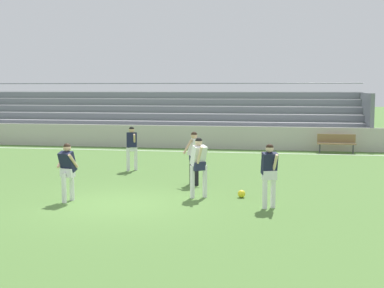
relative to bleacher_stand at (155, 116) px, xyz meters
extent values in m
plane|color=#517A38|center=(3.04, -16.33, -1.52)|extent=(160.00, 160.00, 0.00)
cube|color=white|center=(3.04, -4.27, -1.51)|extent=(44.00, 0.12, 0.01)
cube|color=#BCB7AD|center=(3.04, -2.86, -0.93)|extent=(48.00, 0.16, 1.17)
cube|color=#B2B2B7|center=(0.00, -1.97, -1.11)|extent=(23.62, 0.36, 0.08)
cube|color=slate|center=(0.00, -2.17, -1.31)|extent=(23.62, 0.04, 0.41)
cube|color=#B2B2B7|center=(0.00, -1.30, -0.70)|extent=(23.62, 0.36, 0.08)
cube|color=slate|center=(0.00, -1.50, -0.91)|extent=(23.62, 0.04, 0.41)
cube|color=#B2B2B7|center=(0.00, -0.64, -0.29)|extent=(23.62, 0.36, 0.08)
cube|color=slate|center=(0.00, -0.84, -0.50)|extent=(23.62, 0.04, 0.41)
cube|color=#B2B2B7|center=(0.00, 0.03, 0.11)|extent=(23.62, 0.36, 0.08)
cube|color=slate|center=(0.00, -0.17, -0.09)|extent=(23.62, 0.04, 0.41)
cube|color=#B2B2B7|center=(0.00, 0.69, 0.52)|extent=(23.62, 0.36, 0.08)
cube|color=slate|center=(0.00, 0.49, 0.32)|extent=(23.62, 0.04, 0.41)
cube|color=#B2B2B7|center=(0.00, 1.36, 0.93)|extent=(23.62, 0.36, 0.08)
cube|color=slate|center=(0.00, 1.16, 0.72)|extent=(23.62, 0.04, 0.41)
cube|color=#B2B2B7|center=(0.00, 2.02, 1.33)|extent=(23.62, 0.36, 0.08)
cube|color=slate|center=(0.00, 1.82, 1.13)|extent=(23.62, 0.04, 0.41)
cube|color=slate|center=(11.71, 0.03, -0.09)|extent=(0.20, 4.35, 2.85)
cylinder|color=slate|center=(0.00, 2.27, 1.88)|extent=(23.62, 0.06, 0.06)
cube|color=olive|center=(9.87, -3.63, -1.07)|extent=(1.80, 0.40, 0.06)
cube|color=olive|center=(9.87, -3.45, -0.82)|extent=(1.80, 0.05, 0.40)
cylinder|color=#47474C|center=(9.09, -3.63, -1.29)|extent=(0.07, 0.07, 0.45)
cylinder|color=#47474C|center=(10.65, -3.63, -1.29)|extent=(0.07, 0.07, 0.45)
cylinder|color=white|center=(5.20, -15.01, -1.05)|extent=(0.13, 0.13, 0.93)
cylinder|color=white|center=(4.87, -15.17, -1.05)|extent=(0.13, 0.13, 0.93)
cube|color=#232847|center=(5.04, -15.09, -0.61)|extent=(0.42, 0.40, 0.24)
cube|color=white|center=(5.04, -15.09, -0.31)|extent=(0.53, 0.52, 0.60)
cylinder|color=beige|center=(5.10, -15.30, -0.27)|extent=(0.24, 0.26, 0.51)
cylinder|color=beige|center=(4.98, -14.89, -0.27)|extent=(0.24, 0.26, 0.51)
sphere|color=beige|center=(5.04, -15.09, 0.08)|extent=(0.21, 0.21, 0.21)
sphere|color=black|center=(5.04, -15.09, 0.10)|extent=(0.20, 0.20, 0.20)
cylinder|color=white|center=(7.15, -16.02, -1.07)|extent=(0.13, 0.13, 0.89)
cylinder|color=white|center=(6.94, -16.16, -1.07)|extent=(0.13, 0.13, 0.89)
cube|color=white|center=(7.05, -16.09, -0.64)|extent=(0.41, 0.32, 0.24)
cube|color=#191E38|center=(7.05, -16.09, -0.34)|extent=(0.46, 0.42, 0.59)
cylinder|color=beige|center=(7.19, -16.22, -0.31)|extent=(0.18, 0.34, 0.49)
cylinder|color=beige|center=(6.90, -15.97, -0.31)|extent=(0.18, 0.34, 0.49)
sphere|color=beige|center=(7.05, -16.09, 0.04)|extent=(0.21, 0.21, 0.21)
sphere|color=black|center=(7.05, -16.09, 0.06)|extent=(0.20, 0.20, 0.20)
cylinder|color=white|center=(1.63, -16.05, -1.10)|extent=(0.13, 0.13, 0.82)
cylinder|color=white|center=(1.55, -16.40, -1.10)|extent=(0.13, 0.13, 0.82)
cube|color=white|center=(1.59, -16.22, -0.71)|extent=(0.40, 0.29, 0.24)
cube|color=#191E38|center=(1.59, -16.22, -0.41)|extent=(0.45, 0.46, 0.60)
cylinder|color=#D6A884|center=(1.79, -16.30, -0.38)|extent=(0.16, 0.42, 0.43)
cylinder|color=#D6A884|center=(1.39, -16.15, -0.38)|extent=(0.16, 0.42, 0.43)
sphere|color=#D6A884|center=(1.59, -16.22, -0.03)|extent=(0.21, 0.21, 0.21)
sphere|color=black|center=(1.59, -16.22, -0.01)|extent=(0.20, 0.20, 0.20)
cylinder|color=black|center=(4.67, -13.24, -1.05)|extent=(0.13, 0.13, 0.93)
cylinder|color=black|center=(4.45, -12.96, -1.05)|extent=(0.13, 0.13, 0.93)
cube|color=#232847|center=(4.56, -13.10, -0.61)|extent=(0.36, 0.42, 0.24)
cube|color=white|center=(4.56, -13.10, -0.31)|extent=(0.49, 0.50, 0.60)
cylinder|color=#D6A884|center=(4.38, -13.20, -0.27)|extent=(0.33, 0.22, 0.49)
cylinder|color=#D6A884|center=(4.75, -12.99, -0.27)|extent=(0.33, 0.22, 0.49)
sphere|color=#D6A884|center=(4.56, -13.10, 0.08)|extent=(0.21, 0.21, 0.21)
sphere|color=black|center=(4.56, -13.10, 0.10)|extent=(0.20, 0.20, 0.20)
cylinder|color=white|center=(1.65, -10.74, -1.07)|extent=(0.13, 0.13, 0.88)
cylinder|color=white|center=(1.87, -10.48, -1.07)|extent=(0.13, 0.13, 0.88)
cube|color=white|center=(1.76, -10.61, -0.65)|extent=(0.40, 0.31, 0.24)
cube|color=#191E38|center=(1.76, -10.61, -0.35)|extent=(0.45, 0.39, 0.59)
cylinder|color=#D6A884|center=(1.61, -10.46, -0.31)|extent=(0.17, 0.40, 0.45)
cylinder|color=#D6A884|center=(1.90, -10.76, -0.31)|extent=(0.17, 0.40, 0.45)
sphere|color=#D6A884|center=(1.76, -10.61, 0.03)|extent=(0.21, 0.21, 0.21)
sphere|color=black|center=(1.76, -10.61, 0.05)|extent=(0.20, 0.20, 0.20)
sphere|color=yellow|center=(6.24, -14.88, -1.41)|extent=(0.22, 0.22, 0.22)
camera|label=1|loc=(7.42, -29.74, 1.58)|focal=49.66mm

